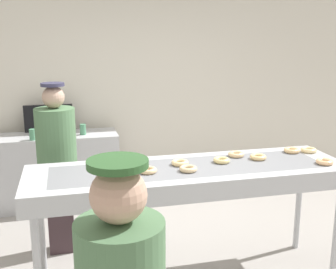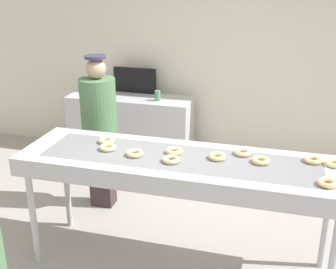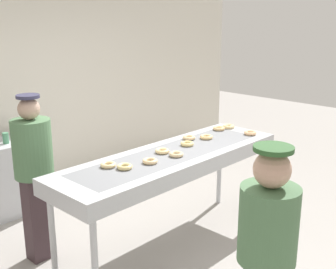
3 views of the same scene
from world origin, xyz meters
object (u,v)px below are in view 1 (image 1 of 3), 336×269
plain_donut_0 (292,150)px  menu_display (49,118)px  plain_donut_4 (148,170)px  plain_donut_9 (309,150)px  plain_donut_8 (180,163)px  paper_cup_0 (83,129)px  plain_donut_1 (188,169)px  plain_donut_7 (114,171)px  plain_donut_6 (222,160)px  prep_counter (51,170)px  plain_donut_3 (103,166)px  fryer_conveyor (190,177)px  plain_donut_5 (258,157)px  plain_donut_10 (325,162)px  paper_cup_1 (32,135)px  plain_donut_2 (236,154)px  worker_baker (57,157)px

plain_donut_0 → menu_display: size_ratio=0.24×
plain_donut_4 → plain_donut_9: bearing=8.3°
plain_donut_0 → plain_donut_9: size_ratio=1.00×
plain_donut_8 → paper_cup_0: 2.00m
plain_donut_1 → plain_donut_7: bearing=171.0°
plain_donut_6 → prep_counter: (-1.47, 1.96, -0.60)m
plain_donut_1 → plain_donut_3: size_ratio=1.00×
plain_donut_0 → prep_counter: 2.92m
fryer_conveyor → menu_display: menu_display is taller
plain_donut_5 → plain_donut_0: bearing=17.5°
plain_donut_3 → plain_donut_10: size_ratio=1.00×
plain_donut_5 → plain_donut_8: (-0.70, 0.00, 0.00)m
plain_donut_1 → plain_donut_9: (1.23, 0.27, 0.00)m
paper_cup_0 → menu_display: menu_display is taller
plain_donut_5 → paper_cup_0: size_ratio=1.10×
plain_donut_4 → menu_display: size_ratio=0.24×
plain_donut_5 → paper_cup_0: plain_donut_5 is taller
plain_donut_3 → menu_display: (-0.48, 2.09, 0.01)m
plain_donut_8 → plain_donut_10: 1.20m
fryer_conveyor → plain_donut_3: (-0.69, 0.14, 0.10)m
plain_donut_9 → paper_cup_1: 3.02m
plain_donut_1 → menu_display: 2.59m
plain_donut_1 → plain_donut_7: same height
plain_donut_2 → plain_donut_5: 0.20m
plain_donut_9 → paper_cup_1: plain_donut_9 is taller
plain_donut_2 → plain_donut_8: 0.56m
plain_donut_5 → plain_donut_6: same height
menu_display → fryer_conveyor: bearing=-62.4°
plain_donut_3 → worker_baker: bearing=119.2°
plain_donut_3 → plain_donut_8: (0.63, -0.07, 0.00)m
paper_cup_0 → paper_cup_1: (-0.58, -0.14, 0.00)m
menu_display → plain_donut_4: bearing=-70.5°
plain_donut_9 → plain_donut_10: same height
plain_donut_2 → paper_cup_1: 2.44m
paper_cup_0 → plain_donut_0: bearing=-44.2°
plain_donut_1 → plain_donut_6: bearing=24.5°
plain_donut_2 → plain_donut_8: bearing=-167.4°
plain_donut_1 → menu_display: menu_display is taller
plain_donut_5 → plain_donut_10: 0.54m
plain_donut_2 → plain_donut_5: same height
plain_donut_2 → plain_donut_8: same height
plain_donut_0 → plain_donut_2: 0.54m
plain_donut_5 → plain_donut_8: size_ratio=1.00×
plain_donut_0 → plain_donut_5: same height
plain_donut_10 → worker_baker: bearing=155.5°
plain_donut_3 → plain_donut_9: 1.88m
plain_donut_2 → prep_counter: plain_donut_2 is taller
plain_donut_0 → plain_donut_2: (-0.54, 0.00, 0.00)m
plain_donut_6 → fryer_conveyor: bearing=-168.9°
plain_donut_5 → plain_donut_9: (0.55, 0.10, 0.00)m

